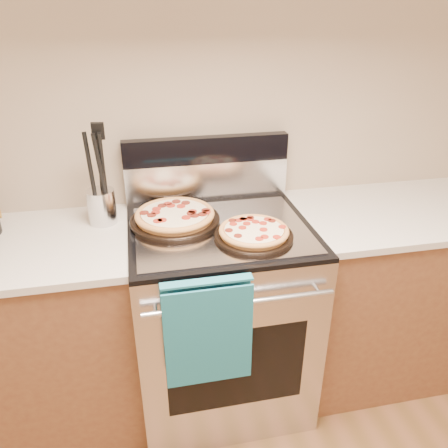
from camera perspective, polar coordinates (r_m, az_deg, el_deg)
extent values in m
plane|color=tan|center=(2.01, -2.59, 15.17)|extent=(4.00, 0.00, 4.00)
cube|color=#B7B7BC|center=(2.08, -0.48, -11.96)|extent=(0.76, 0.68, 0.90)
cube|color=black|center=(1.84, 1.67, -18.35)|extent=(0.56, 0.01, 0.40)
cube|color=black|center=(1.83, -0.53, -0.64)|extent=(0.76, 0.68, 0.02)
cube|color=silver|center=(2.07, -2.22, 5.69)|extent=(0.76, 0.06, 0.18)
cube|color=black|center=(2.02, -2.29, 9.67)|extent=(0.76, 0.06, 0.12)
cylinder|color=silver|center=(1.58, 2.17, -10.35)|extent=(0.70, 0.03, 0.03)
cube|color=gray|center=(1.80, -0.35, -0.70)|extent=(0.70, 0.55, 0.01)
cube|color=brown|center=(2.16, -24.87, -13.55)|extent=(1.00, 0.62, 0.88)
cube|color=brown|center=(2.40, 20.64, -8.31)|extent=(1.00, 0.62, 0.88)
cube|color=beige|center=(2.19, 22.53, 1.55)|extent=(1.02, 0.64, 0.03)
cylinder|color=silver|center=(1.93, -15.67, 2.21)|extent=(0.14, 0.14, 0.15)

